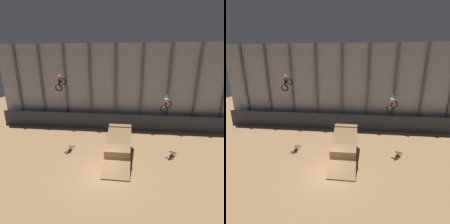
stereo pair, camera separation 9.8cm
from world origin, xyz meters
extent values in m
plane|color=#9E754C|center=(0.00, 0.00, 0.00)|extent=(60.00, 60.00, 0.00)
cube|color=#A3A8B2|center=(0.00, 11.01, 5.46)|extent=(32.00, 0.12, 10.93)
cube|color=slate|center=(-13.51, 10.81, 5.46)|extent=(0.28, 0.28, 10.93)
cube|color=slate|center=(-10.13, 10.81, 5.46)|extent=(0.28, 0.28, 10.93)
cube|color=slate|center=(-6.76, 10.81, 5.46)|extent=(0.28, 0.28, 10.93)
cube|color=slate|center=(-3.38, 10.81, 5.46)|extent=(0.28, 0.28, 10.93)
cube|color=slate|center=(0.00, 10.81, 5.46)|extent=(0.28, 0.28, 10.93)
cube|color=slate|center=(3.38, 10.81, 5.46)|extent=(0.28, 0.28, 10.93)
cube|color=slate|center=(6.76, 10.81, 5.46)|extent=(0.28, 0.28, 10.93)
cube|color=slate|center=(10.13, 10.81, 5.46)|extent=(0.28, 0.28, 10.93)
cube|color=#383D47|center=(0.00, 9.88, 1.06)|extent=(31.36, 0.20, 2.11)
cube|color=#966F48|center=(1.04, 3.16, 0.73)|extent=(2.25, 3.99, 1.46)
cube|color=olive|center=(1.04, 4.90, 1.22)|extent=(2.30, 0.50, 2.44)
cube|color=#9E754C|center=(1.04, 2.30, 1.22)|extent=(2.30, 5.78, 2.62)
torus|color=black|center=(-5.05, 5.82, 6.72)|extent=(0.74, 0.36, 0.73)
torus|color=black|center=(-5.01, 4.50, 6.27)|extent=(0.74, 0.36, 0.73)
cube|color=#B7B7BC|center=(-5.03, 5.07, 6.59)|extent=(0.20, 0.59, 0.43)
cube|color=green|center=(-5.03, 5.17, 6.84)|extent=(0.22, 0.50, 0.37)
cube|color=black|center=(-5.02, 4.78, 6.73)|extent=(0.18, 0.57, 0.29)
cube|color=green|center=(-5.01, 4.32, 6.48)|extent=(0.15, 0.36, 0.17)
cylinder|color=#B7B7BC|center=(-5.05, 5.57, 6.89)|extent=(0.06, 0.09, 0.55)
cylinder|color=black|center=(-5.04, 5.46, 7.10)|extent=(0.64, 0.23, 0.04)
cube|color=maroon|center=(-5.02, 4.88, 7.06)|extent=(0.29, 0.45, 0.51)
sphere|color=silver|center=(-5.02, 4.87, 7.39)|extent=(0.27, 0.34, 0.33)
cylinder|color=maroon|center=(-5.15, 5.02, 6.83)|extent=(0.12, 0.44, 0.22)
cylinder|color=maroon|center=(-4.91, 5.03, 6.83)|extent=(0.12, 0.44, 0.22)
cylinder|color=maroon|center=(-5.19, 5.10, 7.15)|extent=(0.10, 0.52, 0.09)
cylinder|color=maroon|center=(-4.87, 5.11, 7.15)|extent=(0.10, 0.52, 0.09)
torus|color=black|center=(5.72, 5.37, 4.76)|extent=(0.75, 0.50, 0.74)
torus|color=black|center=(5.14, 4.11, 4.55)|extent=(0.75, 0.50, 0.74)
cube|color=#B7B7BC|center=(5.40, 4.68, 4.77)|extent=(0.39, 0.58, 0.35)
cube|color=#E54C19|center=(5.46, 4.80, 4.99)|extent=(0.38, 0.51, 0.30)
cube|color=black|center=(5.30, 4.44, 4.95)|extent=(0.38, 0.59, 0.20)
cube|color=#E54C19|center=(5.09, 3.98, 4.80)|extent=(0.28, 0.39, 0.11)
cylinder|color=#B7B7BC|center=(5.63, 5.18, 4.97)|extent=(0.13, 0.19, 0.55)
cylinder|color=black|center=(5.60, 5.11, 5.20)|extent=(0.57, 0.39, 0.04)
cube|color=silver|center=(5.36, 4.58, 5.26)|extent=(0.41, 0.46, 0.53)
sphere|color=#2393CC|center=(5.38, 4.63, 5.59)|extent=(0.36, 0.38, 0.30)
cylinder|color=silver|center=(5.29, 4.72, 5.01)|extent=(0.28, 0.43, 0.29)
cylinder|color=silver|center=(5.51, 4.62, 5.01)|extent=(0.28, 0.43, 0.29)
cylinder|color=silver|center=(5.31, 4.86, 5.31)|extent=(0.29, 0.51, 0.18)
cylinder|color=silver|center=(5.60, 4.73, 5.31)|extent=(0.29, 0.51, 0.18)
camera|label=1|loc=(2.10, -11.87, 8.91)|focal=28.00mm
camera|label=2|loc=(2.20, -11.85, 8.91)|focal=28.00mm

